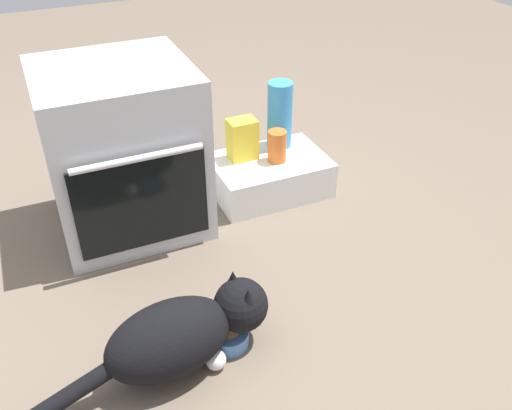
{
  "coord_description": "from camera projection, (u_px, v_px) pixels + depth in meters",
  "views": [
    {
      "loc": [
        -0.25,
        -1.46,
        1.36
      ],
      "look_at": [
        0.4,
        0.02,
        0.25
      ],
      "focal_mm": 38.74,
      "sensor_mm": 36.0,
      "label": 1
    }
  ],
  "objects": [
    {
      "name": "pantry_cabinet",
      "position": [
        269.0,
        175.0,
        2.46
      ],
      "size": [
        0.5,
        0.34,
        0.16
      ],
      "primitive_type": "cube",
      "color": "white",
      "rests_on": "ground"
    },
    {
      "name": "snack_bag",
      "position": [
        242.0,
        139.0,
        2.37
      ],
      "size": [
        0.12,
        0.09,
        0.18
      ],
      "primitive_type": "cube",
      "color": "yellow",
      "rests_on": "pantry_cabinet"
    },
    {
      "name": "water_bottle",
      "position": [
        280.0,
        115.0,
        2.43
      ],
      "size": [
        0.11,
        0.11,
        0.3
      ],
      "primitive_type": "cylinder",
      "color": "#388CD1",
      "rests_on": "pantry_cabinet"
    },
    {
      "name": "cat",
      "position": [
        182.0,
        334.0,
        1.62
      ],
      "size": [
        0.81,
        0.27,
        0.25
      ],
      "rotation": [
        0.0,
        0.0,
        0.12
      ],
      "color": "black",
      "rests_on": "ground"
    },
    {
      "name": "food_bowl",
      "position": [
        229.0,
        336.0,
        1.74
      ],
      "size": [
        0.13,
        0.13,
        0.08
      ],
      "color": "#4C7AB7",
      "rests_on": "ground"
    },
    {
      "name": "oven",
      "position": [
        123.0,
        150.0,
        2.13
      ],
      "size": [
        0.56,
        0.58,
        0.66
      ],
      "color": "#B7BABF",
      "rests_on": "ground"
    },
    {
      "name": "ground",
      "position": [
        155.0,
        292.0,
        1.96
      ],
      "size": [
        8.0,
        8.0,
        0.0
      ],
      "primitive_type": "plane",
      "color": "#6B5B4C"
    },
    {
      "name": "sauce_jar",
      "position": [
        277.0,
        146.0,
        2.36
      ],
      "size": [
        0.08,
        0.08,
        0.14
      ],
      "primitive_type": "cylinder",
      "color": "#D16023",
      "rests_on": "pantry_cabinet"
    }
  ]
}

